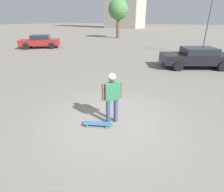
% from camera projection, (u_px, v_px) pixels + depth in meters
% --- Properties ---
extents(ground_plane, '(220.00, 220.00, 0.00)m').
position_uv_depth(ground_plane, '(112.00, 122.00, 5.66)').
color(ground_plane, gray).
extents(person, '(0.44, 0.52, 1.63)m').
position_uv_depth(person, '(112.00, 94.00, 5.26)').
color(person, '#38476B').
rests_on(person, ground_plane).
extents(skateboard, '(0.89, 0.59, 0.09)m').
position_uv_depth(skateboard, '(97.00, 124.00, 5.43)').
color(skateboard, '#336693').
rests_on(skateboard, ground_plane).
extents(car_parked_near, '(4.80, 3.82, 1.33)m').
position_uv_depth(car_parked_near, '(196.00, 57.00, 11.66)').
color(car_parked_near, black).
rests_on(car_parked_near, ground_plane).
extents(car_parked_far, '(4.41, 4.25, 1.41)m').
position_uv_depth(car_parked_far, '(40.00, 41.00, 19.67)').
color(car_parked_far, maroon).
rests_on(car_parked_far, ground_plane).
extents(tree_distant, '(3.24, 3.24, 6.10)m').
position_uv_depth(tree_distant, '(118.00, 10.00, 28.48)').
color(tree_distant, brown).
rests_on(tree_distant, ground_plane).
extents(lamp_post, '(0.28, 0.28, 5.04)m').
position_uv_depth(lamp_post, '(209.00, 20.00, 15.14)').
color(lamp_post, '#59595E').
rests_on(lamp_post, ground_plane).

